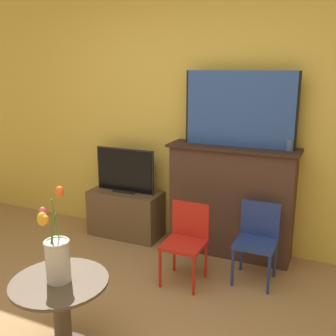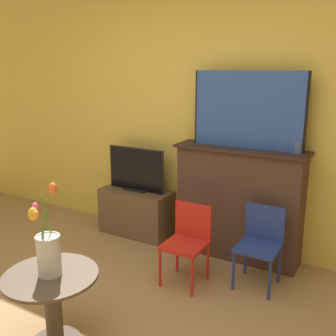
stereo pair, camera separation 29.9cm
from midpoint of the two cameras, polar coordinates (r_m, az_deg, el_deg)
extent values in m
cube|color=#EAC651|center=(3.87, 2.45, 8.35)|extent=(8.00, 0.06, 2.70)
cube|color=#4C3328|center=(3.75, 6.89, -4.82)|extent=(1.15, 0.30, 1.06)
cube|color=#35231C|center=(3.60, 7.08, 2.91)|extent=(1.21, 0.34, 0.02)
cube|color=black|center=(3.56, 7.97, 8.43)|extent=(1.01, 0.02, 0.67)
cube|color=#2D51A8|center=(3.55, 7.92, 8.41)|extent=(0.97, 0.02, 0.67)
cylinder|color=#4C6699|center=(3.49, 14.92, 3.22)|extent=(0.06, 0.06, 0.10)
cube|color=brown|center=(4.26, -8.15, -6.56)|extent=(0.77, 0.36, 0.49)
cube|color=black|center=(4.17, -8.27, -3.33)|extent=(0.25, 0.12, 0.02)
cube|color=black|center=(4.12, -8.31, -0.35)|extent=(0.66, 0.02, 0.46)
cube|color=black|center=(4.11, -8.38, -0.38)|extent=(0.63, 0.02, 0.43)
cylinder|color=red|center=(3.30, -3.85, -14.45)|extent=(0.02, 0.02, 0.33)
cylinder|color=red|center=(3.19, 0.99, -15.52)|extent=(0.02, 0.02, 0.33)
cylinder|color=red|center=(3.53, -1.57, -12.37)|extent=(0.02, 0.02, 0.33)
cylinder|color=red|center=(3.43, 2.98, -13.27)|extent=(0.02, 0.02, 0.33)
cube|color=red|center=(3.28, -0.37, -11.10)|extent=(0.33, 0.33, 0.03)
cube|color=red|center=(3.34, 0.72, -7.51)|extent=(0.33, 0.02, 0.30)
cylinder|color=navy|center=(3.33, 6.74, -14.24)|extent=(0.02, 0.02, 0.33)
cylinder|color=navy|center=(3.27, 11.83, -15.05)|extent=(0.02, 0.02, 0.33)
cylinder|color=navy|center=(3.58, 8.20, -12.13)|extent=(0.02, 0.02, 0.33)
cylinder|color=navy|center=(3.53, 12.90, -12.83)|extent=(0.02, 0.02, 0.33)
cube|color=navy|center=(3.34, 10.05, -10.80)|extent=(0.33, 0.33, 0.03)
cube|color=navy|center=(3.42, 10.82, -7.27)|extent=(0.33, 0.02, 0.30)
cylinder|color=#4C3D2D|center=(2.73, -18.36, -20.07)|extent=(0.11, 0.11, 0.48)
cylinder|color=#4C3D2D|center=(2.60, -18.81, -15.47)|extent=(0.59, 0.59, 0.02)
cylinder|color=beige|center=(2.54, -19.06, -12.78)|extent=(0.14, 0.14, 0.25)
torus|color=beige|center=(2.48, -19.30, -10.17)|extent=(0.16, 0.16, 0.02)
cylinder|color=#477A2D|center=(2.46, -19.95, -9.47)|extent=(0.03, 0.05, 0.25)
ellipsoid|color=orange|center=(2.41, -21.25, -6.98)|extent=(0.06, 0.06, 0.08)
cylinder|color=#477A2D|center=(2.48, -19.82, -9.05)|extent=(0.07, 0.01, 0.27)
ellipsoid|color=#E0517A|center=(2.48, -21.08, -6.00)|extent=(0.04, 0.04, 0.06)
cylinder|color=#477A2D|center=(2.47, -19.29, -7.87)|extent=(0.05, 0.11, 0.36)
ellipsoid|color=orange|center=(2.51, -18.78, -3.34)|extent=(0.05, 0.05, 0.07)
cylinder|color=#477A2D|center=(2.45, -19.83, -9.52)|extent=(0.01, 0.05, 0.25)
ellipsoid|color=orange|center=(2.38, -20.85, -7.08)|extent=(0.04, 0.04, 0.05)
camera|label=1|loc=(0.15, -92.86, -0.73)|focal=42.00mm
camera|label=2|loc=(0.15, 87.14, 0.73)|focal=42.00mm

